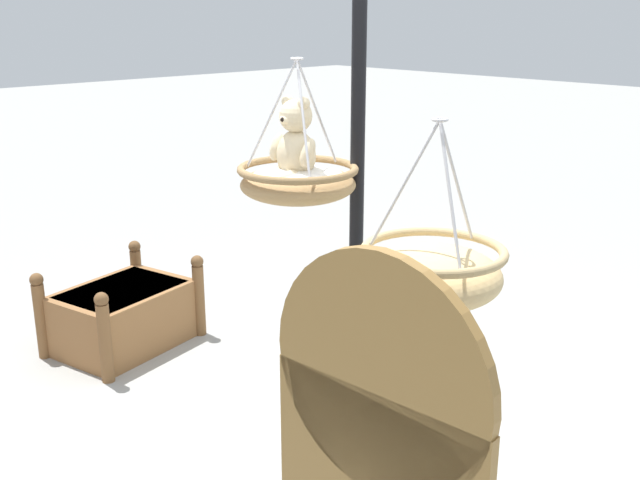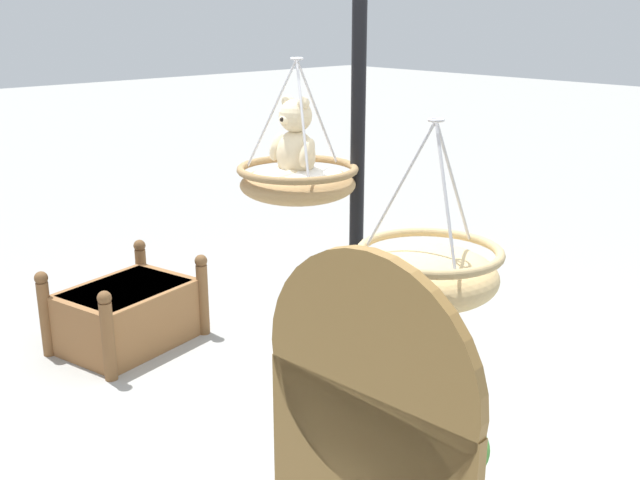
# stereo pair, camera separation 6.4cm
# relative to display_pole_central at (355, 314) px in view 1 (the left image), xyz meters

# --- Properties ---
(ground_plane) EXTENTS (40.00, 40.00, 0.00)m
(ground_plane) POSITION_rel_display_pole_central_xyz_m (0.10, 0.05, -0.71)
(ground_plane) COLOR #9E9E99
(display_pole_central) EXTENTS (0.44, 0.44, 2.33)m
(display_pole_central) POSITION_rel_display_pole_central_xyz_m (0.00, 0.00, 0.00)
(display_pole_central) COLOR black
(display_pole_central) RESTS_ON ground
(hanging_basket_with_teddy) EXTENTS (0.58, 0.58, 0.67)m
(hanging_basket_with_teddy) POSITION_rel_display_pole_central_xyz_m (0.15, 0.25, 0.71)
(hanging_basket_with_teddy) COLOR #A37F51
(teddy_bear) EXTENTS (0.28, 0.24, 0.40)m
(teddy_bear) POSITION_rel_display_pole_central_xyz_m (0.15, 0.27, 0.88)
(teddy_bear) COLOR beige
(hanging_basket_left_high) EXTENTS (0.56, 0.56, 0.72)m
(hanging_basket_left_high) POSITION_rel_display_pole_central_xyz_m (-0.77, 0.39, 0.53)
(hanging_basket_left_high) COLOR tan
(wooden_planter_box) EXTENTS (0.87, 1.04, 0.59)m
(wooden_planter_box) POSITION_rel_display_pole_central_xyz_m (1.88, 0.30, -0.48)
(wooden_planter_box) COLOR olive
(wooden_planter_box) RESTS_ON ground
(potted_plant_fern_front) EXTENTS (0.48, 0.46, 0.40)m
(potted_plant_fern_front) POSITION_rel_display_pole_central_xyz_m (0.30, -0.93, -0.56)
(potted_plant_fern_front) COLOR beige
(potted_plant_fern_front) RESTS_ON ground
(potted_plant_bushy_green) EXTENTS (0.45, 0.45, 0.54)m
(potted_plant_bushy_green) POSITION_rel_display_pole_central_xyz_m (-0.71, 0.18, -0.44)
(potted_plant_bushy_green) COLOR beige
(potted_plant_bushy_green) RESTS_ON ground
(display_sign_board) EXTENTS (0.77, 0.10, 1.58)m
(display_sign_board) POSITION_rel_display_pole_central_xyz_m (-1.14, 1.10, 0.21)
(display_sign_board) COLOR olive
(display_sign_board) RESTS_ON ground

